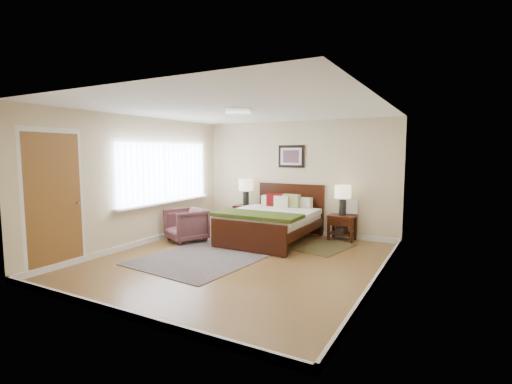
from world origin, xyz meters
TOP-DOWN VIEW (x-y plane):
  - floor at (0.00, 0.00)m, footprint 5.00×5.00m
  - back_wall at (0.00, 2.50)m, footprint 4.50×0.04m
  - front_wall at (0.00, -2.50)m, footprint 4.50×0.04m
  - left_wall at (-2.25, 0.00)m, footprint 0.04×5.00m
  - right_wall at (2.25, 0.00)m, footprint 0.04×5.00m
  - ceiling at (0.00, 0.00)m, footprint 4.50×5.00m
  - window at (-2.20, 0.70)m, footprint 0.11×2.72m
  - door at (-2.23, -1.75)m, footprint 0.06×1.00m
  - ceil_fixture at (0.00, 0.00)m, footprint 0.44×0.44m
  - bed at (-0.13, 1.51)m, footprint 1.68×2.02m
  - wall_art at (-0.12, 2.47)m, footprint 0.62×0.05m
  - nightstand_left at (-1.18, 2.25)m, footprint 0.48×0.43m
  - nightstand_right at (1.11, 2.26)m, footprint 0.53×0.40m
  - lamp_left at (-1.18, 2.27)m, footprint 0.33×0.33m
  - lamp_right at (1.11, 2.27)m, footprint 0.33×0.33m
  - armchair at (-1.67, 0.67)m, footprint 0.96×0.96m
  - rug_persian at (-0.60, 0.01)m, footprint 2.02×2.69m
  - rug_navy at (1.01, 1.51)m, footprint 1.01×1.31m

SIDE VIEW (x-z plane):
  - floor at x=0.00m, z-range 0.00..0.00m
  - rug_persian at x=-0.60m, z-range 0.00..0.01m
  - rug_navy at x=1.01m, z-range 0.00..0.01m
  - nightstand_right at x=1.11m, z-range 0.07..0.59m
  - armchair at x=-1.67m, z-range 0.00..0.66m
  - nightstand_left at x=-1.18m, z-range 0.17..0.74m
  - bed at x=-0.13m, z-range -0.04..1.05m
  - lamp_right at x=1.11m, z-range 0.65..1.26m
  - lamp_left at x=-1.18m, z-range 0.69..1.30m
  - door at x=-2.23m, z-range -0.02..2.16m
  - back_wall at x=0.00m, z-range 0.00..2.50m
  - front_wall at x=0.00m, z-range 0.00..2.50m
  - left_wall at x=-2.25m, z-range 0.00..2.50m
  - right_wall at x=2.25m, z-range 0.00..2.50m
  - window at x=-2.20m, z-range 0.72..2.04m
  - wall_art at x=-0.12m, z-range 1.47..1.97m
  - ceil_fixture at x=0.00m, z-range 2.43..2.50m
  - ceiling at x=0.00m, z-range 2.49..2.51m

